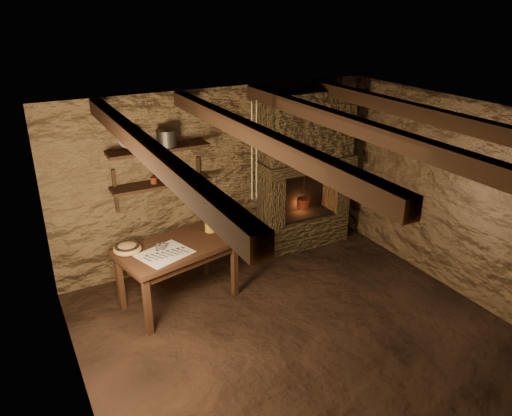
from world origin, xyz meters
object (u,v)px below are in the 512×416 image
work_table (178,272)px  stoneware_jug (210,216)px  wooden_bowl (127,249)px  red_pot (303,202)px  iron_stockpot (167,139)px

work_table → stoneware_jug: (0.51, 0.17, 0.56)m
wooden_bowl → red_pot: bearing=9.8°
red_pot → iron_stockpot: bearing=176.5°
stoneware_jug → wooden_bowl: size_ratio=1.50×
work_table → stoneware_jug: size_ratio=3.06×
work_table → wooden_bowl: (-0.55, 0.12, 0.39)m
stoneware_jug → work_table: bearing=-169.8°
work_table → iron_stockpot: (0.20, 0.70, 1.45)m
wooden_bowl → work_table: bearing=-12.1°
work_table → iron_stockpot: 1.62m
work_table → red_pot: (2.15, 0.58, 0.28)m
work_table → red_pot: red_pot is taller
work_table → red_pot: 2.24m
work_table → red_pot: size_ratio=2.75×
iron_stockpot → red_pot: iron_stockpot is taller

